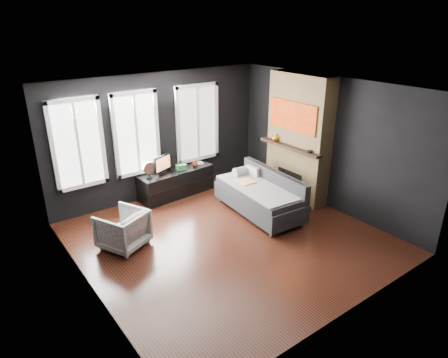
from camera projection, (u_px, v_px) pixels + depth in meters
floor at (229, 238)px, 7.27m from camera, size 5.00×5.00×0.00m
ceiling at (230, 89)px, 6.24m from camera, size 5.00×5.00×0.00m
wall_back at (160, 136)px, 8.61m from camera, size 5.00×0.02×2.70m
wall_left at (83, 209)px, 5.38m from camera, size 0.02×5.00×2.70m
wall_right at (327, 143)px, 8.13m from camera, size 0.02×5.00×2.70m
windows at (137, 90)px, 7.94m from camera, size 4.00×0.16×1.76m
fireplace at (299, 138)px, 8.47m from camera, size 0.70×1.62×2.70m
sofa at (259, 194)px, 8.05m from camera, size 1.16×2.08×0.86m
stripe_pillow at (252, 174)px, 8.52m from camera, size 0.11×0.35×0.35m
armchair at (123, 228)px, 6.89m from camera, size 0.93×0.91×0.74m
media_console at (176, 183)px, 8.93m from camera, size 1.76×0.67×0.59m
monitor at (162, 163)px, 8.56m from camera, size 0.52×0.30×0.46m
desk_fan at (149, 170)px, 8.32m from camera, size 0.27×0.27×0.37m
mug at (195, 163)px, 9.05m from camera, size 0.12×0.09×0.12m
book at (197, 160)px, 9.17m from camera, size 0.14×0.04×0.20m
storage_box at (181, 167)px, 8.83m from camera, size 0.24×0.17×0.12m
mantel_vase at (275, 137)px, 8.68m from camera, size 0.19×0.20×0.16m
mantel_clock at (310, 151)px, 7.96m from camera, size 0.12×0.12×0.04m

